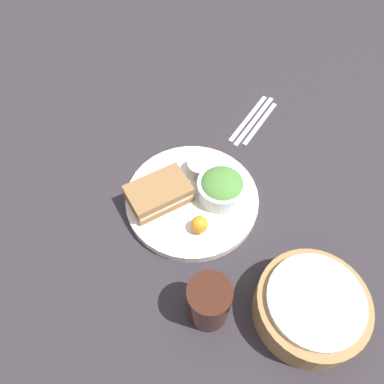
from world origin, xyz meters
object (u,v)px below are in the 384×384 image
at_px(fork, 248,118).
at_px(spoon, 260,123).
at_px(knife, 254,120).
at_px(bread_basket, 310,307).
at_px(salad_bowl, 222,187).
at_px(sandwich, 159,193).
at_px(drink_glass, 209,302).
at_px(plate, 192,199).
at_px(dressing_cup, 200,167).

bearing_deg(fork, spoon, -90.00).
xyz_separation_m(fork, spoon, (-0.02, 0.03, 0.00)).
bearing_deg(knife, bread_basket, -141.15).
bearing_deg(salad_bowl, sandwich, -22.78).
bearing_deg(sandwich, drink_glass, 84.66).
relative_size(sandwich, fork, 0.69).
xyz_separation_m(bread_basket, knife, (-0.20, -0.47, -0.04)).
bearing_deg(knife, spoon, -90.00).
distance_m(drink_glass, fork, 0.53).
xyz_separation_m(salad_bowl, fork, (-0.20, -0.19, -0.05)).
bearing_deg(plate, sandwich, -24.06).
distance_m(sandwich, salad_bowl, 0.14).
xyz_separation_m(bread_basket, spoon, (-0.21, -0.46, -0.04)).
relative_size(bread_basket, spoon, 1.15).
bearing_deg(sandwich, plate, 155.94).
relative_size(knife, spoon, 1.17).
bearing_deg(fork, drink_glass, -160.20).
distance_m(salad_bowl, knife, 0.27).
bearing_deg(sandwich, fork, -158.05).
relative_size(dressing_cup, fork, 0.30).
distance_m(drink_glass, knife, 0.53).
bearing_deg(bread_basket, sandwich, -68.74).
xyz_separation_m(sandwich, dressing_cup, (-0.12, -0.02, -0.00)).
distance_m(sandwich, drink_glass, 0.27).
distance_m(sandwich, spoon, 0.36).
relative_size(bread_basket, fork, 1.04).
distance_m(salad_bowl, spoon, 0.27).
bearing_deg(sandwich, dressing_cup, -169.32).
distance_m(dressing_cup, bread_basket, 0.38).
height_order(knife, spoon, same).
xyz_separation_m(sandwich, drink_glass, (0.02, 0.26, 0.01)).
bearing_deg(spoon, bread_basket, -142.74).
relative_size(sandwich, bread_basket, 0.66).
xyz_separation_m(drink_glass, bread_basket, (-0.16, 0.09, -0.01)).
bearing_deg(knife, drink_glass, -162.04).
relative_size(salad_bowl, spoon, 0.62).
bearing_deg(sandwich, bread_basket, 111.26).
bearing_deg(spoon, sandwich, 167.73).
xyz_separation_m(salad_bowl, bread_basket, (-0.01, 0.30, -0.01)).
bearing_deg(spoon, knife, 90.00).
bearing_deg(bread_basket, dressing_cup, -86.71).
bearing_deg(dressing_cup, knife, -156.73).
xyz_separation_m(plate, dressing_cup, (-0.05, -0.05, 0.03)).
distance_m(fork, knife, 0.02).
relative_size(fork, knife, 0.95).
height_order(drink_glass, spoon, drink_glass).
xyz_separation_m(salad_bowl, drink_glass, (0.15, 0.21, 0.01)).
bearing_deg(bread_basket, fork, -111.09).
bearing_deg(spoon, plate, 176.65).
distance_m(plate, drink_glass, 0.26).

